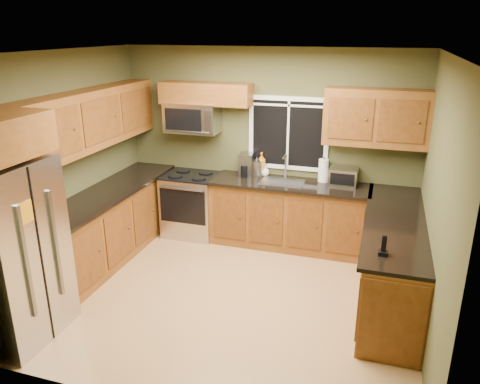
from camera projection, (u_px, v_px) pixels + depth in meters
The scene contains 27 objects.
floor at pixel (227, 294), 5.45m from camera, with size 4.20×4.20×0.00m, color #A37947.
ceiling at pixel (224, 53), 4.55m from camera, with size 4.20×4.20×0.00m, color white.
back_wall at pixel (267, 146), 6.62m from camera, with size 4.20×4.20×0.00m, color #444625.
front_wall at pixel (145, 259), 3.38m from camera, with size 4.20×4.20×0.00m, color #444625.
left_wall at pixel (60, 168), 5.59m from camera, with size 3.60×3.60×0.00m, color #444625.
right_wall at pixel (436, 205), 4.41m from camera, with size 3.60×3.60×0.00m, color #444625.
window at pixel (288, 133), 6.45m from camera, with size 1.12×0.03×1.02m.
base_cabinets_left at pixel (111, 225), 6.23m from camera, with size 0.60×2.65×0.90m, color brown.
countertop_left at pixel (109, 192), 6.07m from camera, with size 0.65×2.65×0.04m, color black.
base_cabinets_back at pixel (289, 216), 6.53m from camera, with size 2.17×0.60×0.90m, color brown.
countertop_back at pixel (290, 184), 6.35m from camera, with size 2.17×0.65×0.04m, color black.
base_cabinets_peninsula at pixel (393, 260), 5.28m from camera, with size 0.60×2.52×0.90m.
countertop_peninsula at pixel (395, 221), 5.14m from camera, with size 0.65×2.50×0.04m, color black.
upper_cabinets_left at pixel (91, 119), 5.80m from camera, with size 0.33×2.65×0.72m, color brown.
upper_cabinets_back_left at pixel (206, 94), 6.47m from camera, with size 1.30×0.33×0.30m, color brown.
upper_cabinets_back_right at pixel (376, 118), 5.89m from camera, with size 1.30×0.33×0.72m, color brown.
refrigerator at pixel (10, 253), 4.47m from camera, with size 0.74×0.90×1.80m.
range at pixel (192, 204), 6.91m from camera, with size 0.76×0.69×0.94m.
microwave at pixel (192, 118), 6.61m from camera, with size 0.76×0.41×0.42m.
sink at pixel (282, 181), 6.39m from camera, with size 0.60×0.42×0.36m.
toaster_oven at pixel (343, 176), 6.24m from camera, with size 0.38×0.30×0.23m.
coffee_maker at pixel (246, 165), 6.63m from camera, with size 0.22×0.28×0.32m.
kettle at pixel (257, 167), 6.58m from camera, with size 0.17×0.17×0.29m.
paper_towel_roll at pixel (323, 170), 6.36m from camera, with size 0.14×0.14×0.35m.
soap_bottle_a at pixel (262, 164), 6.62m from camera, with size 0.13×0.13×0.33m, color orange.
soap_bottle_c at pixel (265, 170), 6.64m from camera, with size 0.12×0.12×0.16m, color white.
cordless_phone at pixel (383, 249), 4.32m from camera, with size 0.09×0.09×0.20m.
Camera 1 is at (1.56, -4.48, 2.93)m, focal length 35.00 mm.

